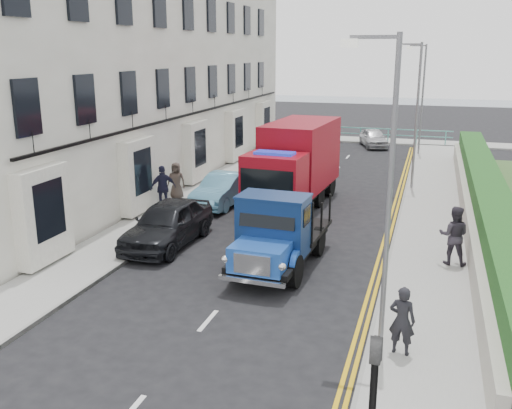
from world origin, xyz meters
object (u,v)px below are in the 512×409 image
at_px(bedford_lorry, 275,238).
at_px(red_lorry, 296,163).
at_px(parked_car_front, 168,223).
at_px(lamp_near, 385,178).
at_px(lamp_mid, 415,108).
at_px(pedestrian_east_near, 402,320).
at_px(lamp_far, 421,93).

height_order(bedford_lorry, red_lorry, red_lorry).
bearing_deg(red_lorry, bedford_lorry, -77.19).
xyz_separation_m(red_lorry, parked_car_front, (-3.05, -6.37, -1.14)).
distance_m(bedford_lorry, parked_car_front, 4.51).
relative_size(lamp_near, bedford_lorry, 1.32).
relative_size(bedford_lorry, red_lorry, 0.75).
distance_m(lamp_mid, pedestrian_east_near, 16.69).
height_order(lamp_mid, lamp_far, same).
bearing_deg(lamp_far, lamp_near, -90.00).
height_order(lamp_far, pedestrian_east_near, lamp_far).
relative_size(lamp_near, red_lorry, 0.99).
bearing_deg(bedford_lorry, red_lorry, 101.54).
distance_m(lamp_near, bedford_lorry, 5.76).
relative_size(lamp_mid, pedestrian_east_near, 4.41).
relative_size(red_lorry, pedestrian_east_near, 4.45).
bearing_deg(bedford_lorry, lamp_near, -44.15).
distance_m(lamp_mid, lamp_far, 10.00).
bearing_deg(bedford_lorry, pedestrian_east_near, -42.61).
bearing_deg(parked_car_front, red_lorry, 65.75).
distance_m(lamp_near, lamp_far, 26.00).
bearing_deg(parked_car_front, lamp_mid, 56.25).
distance_m(red_lorry, pedestrian_east_near, 12.96).
relative_size(lamp_near, lamp_far, 1.00).
bearing_deg(pedestrian_east_near, bedford_lorry, -36.48).
bearing_deg(lamp_near, red_lorry, 112.17).
xyz_separation_m(bedford_lorry, parked_car_front, (-4.28, 1.40, -0.34)).
distance_m(lamp_far, parked_car_front, 22.56).
bearing_deg(lamp_far, lamp_mid, -90.00).
bearing_deg(pedestrian_east_near, lamp_far, -80.02).
distance_m(lamp_mid, parked_car_front, 13.78).
bearing_deg(lamp_near, lamp_far, 90.00).
bearing_deg(parked_car_front, lamp_far, 71.17).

